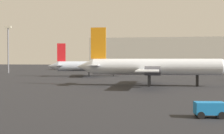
{
  "coord_description": "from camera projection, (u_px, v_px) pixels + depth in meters",
  "views": [
    {
      "loc": [
        3.8,
        -11.63,
        4.8
      ],
      "look_at": [
        -4.03,
        37.52,
        3.66
      ],
      "focal_mm": 49.68,
      "sensor_mm": 36.0,
      "label": 1
    }
  ],
  "objects": [
    {
      "name": "light_mast_left",
      "position": [
        8.0,
        46.0,
        113.74
      ],
      "size": [
        2.4,
        0.5,
        17.3
      ],
      "color": "slate",
      "rests_on": "ground_plane"
    },
    {
      "name": "terminal_building",
      "position": [
        190.0,
        54.0,
        146.8
      ],
      "size": [
        92.87,
        22.98,
        14.95
      ],
      "primitive_type": "cube",
      "color": "beige",
      "rests_on": "ground_plane"
    },
    {
      "name": "baggage_cart",
      "position": [
        209.0,
        109.0,
        25.67
      ],
      "size": [
        2.54,
        1.65,
        1.3
      ],
      "rotation": [
        0.0,
        0.0,
        0.13
      ],
      "color": "#1972BF",
      "rests_on": "ground_plane"
    },
    {
      "name": "airplane_distant",
      "position": [
        154.0,
        67.0,
        57.12
      ],
      "size": [
        29.9,
        22.56,
        10.94
      ],
      "rotation": [
        0.0,
        0.0,
        0.01
      ],
      "color": "silver",
      "rests_on": "ground_plane"
    },
    {
      "name": "airplane_far_right",
      "position": [
        91.0,
        66.0,
        91.03
      ],
      "size": [
        25.84,
        18.41,
        9.63
      ],
      "rotation": [
        0.0,
        0.0,
        0.24
      ],
      "color": "#B2BCCC",
      "rests_on": "ground_plane"
    }
  ]
}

